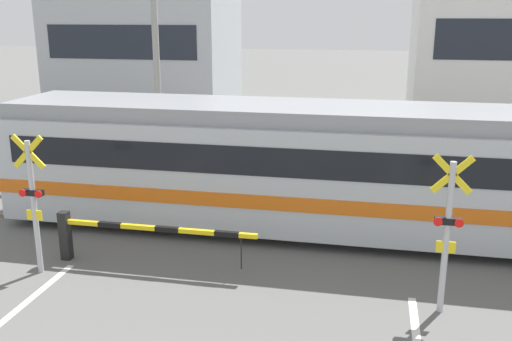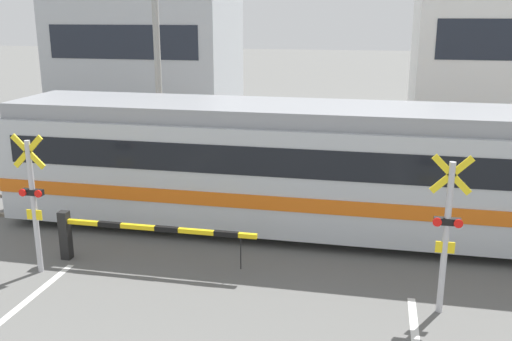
{
  "view_description": "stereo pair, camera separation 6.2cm",
  "coord_description": "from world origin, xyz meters",
  "px_view_note": "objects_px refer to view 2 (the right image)",
  "views": [
    {
      "loc": [
        2.55,
        -3.15,
        5.06
      ],
      "look_at": [
        0.0,
        9.09,
        1.6
      ],
      "focal_mm": 40.0,
      "sensor_mm": 36.0,
      "label": 1
    },
    {
      "loc": [
        2.61,
        -3.14,
        5.06
      ],
      "look_at": [
        0.0,
        9.09,
        1.6
      ],
      "focal_mm": 40.0,
      "sensor_mm": 36.0,
      "label": 2
    }
  ],
  "objects_px": {
    "crossing_barrier_near": "(116,232)",
    "crossing_signal_right": "(447,228)",
    "pedestrian": "(322,137)",
    "crossing_signal_left": "(33,198)",
    "crossing_barrier_far": "(369,174)",
    "commuter_train": "(454,172)"
  },
  "relations": [
    {
      "from": "commuter_train",
      "to": "crossing_barrier_near",
      "type": "distance_m",
      "value": 7.48
    },
    {
      "from": "crossing_barrier_far",
      "to": "crossing_signal_left",
      "type": "xyz_separation_m",
      "value": [
        -6.4,
        -6.21,
        0.86
      ]
    },
    {
      "from": "crossing_signal_right",
      "to": "pedestrian",
      "type": "relative_size",
      "value": 1.7
    },
    {
      "from": "crossing_barrier_near",
      "to": "commuter_train",
      "type": "bearing_deg",
      "value": 21.78
    },
    {
      "from": "crossing_barrier_far",
      "to": "pedestrian",
      "type": "bearing_deg",
      "value": 115.51
    },
    {
      "from": "crossing_signal_right",
      "to": "pedestrian",
      "type": "distance_m",
      "value": 10.18
    },
    {
      "from": "commuter_train",
      "to": "crossing_signal_left",
      "type": "relative_size",
      "value": 7.42
    },
    {
      "from": "crossing_signal_right",
      "to": "pedestrian",
      "type": "height_order",
      "value": "crossing_signal_right"
    },
    {
      "from": "crossing_barrier_near",
      "to": "crossing_barrier_far",
      "type": "bearing_deg",
      "value": 47.67
    },
    {
      "from": "crossing_barrier_far",
      "to": "crossing_signal_right",
      "type": "height_order",
      "value": "crossing_signal_right"
    },
    {
      "from": "crossing_barrier_near",
      "to": "crossing_signal_right",
      "type": "distance_m",
      "value": 6.49
    },
    {
      "from": "crossing_barrier_near",
      "to": "crossing_signal_right",
      "type": "height_order",
      "value": "crossing_signal_right"
    },
    {
      "from": "pedestrian",
      "to": "crossing_barrier_far",
      "type": "bearing_deg",
      "value": -64.49
    },
    {
      "from": "commuter_train",
      "to": "crossing_barrier_far",
      "type": "xyz_separation_m",
      "value": [
        -1.86,
        2.77,
        -0.92
      ]
    },
    {
      "from": "commuter_train",
      "to": "crossing_signal_left",
      "type": "height_order",
      "value": "commuter_train"
    },
    {
      "from": "commuter_train",
      "to": "crossing_barrier_near",
      "type": "bearing_deg",
      "value": -158.22
    },
    {
      "from": "commuter_train",
      "to": "pedestrian",
      "type": "relative_size",
      "value": 12.63
    },
    {
      "from": "commuter_train",
      "to": "pedestrian",
      "type": "bearing_deg",
      "value": 119.43
    },
    {
      "from": "crossing_barrier_far",
      "to": "crossing_signal_left",
      "type": "bearing_deg",
      "value": -135.85
    },
    {
      "from": "crossing_signal_left",
      "to": "crossing_barrier_far",
      "type": "bearing_deg",
      "value": 44.15
    },
    {
      "from": "crossing_barrier_near",
      "to": "crossing_signal_right",
      "type": "xyz_separation_m",
      "value": [
        6.4,
        -0.69,
        0.86
      ]
    },
    {
      "from": "crossing_barrier_near",
      "to": "pedestrian",
      "type": "relative_size",
      "value": 2.54
    }
  ]
}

